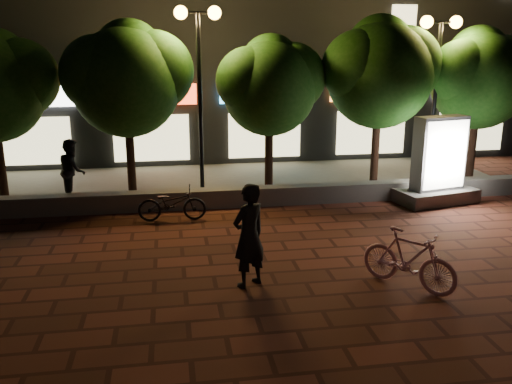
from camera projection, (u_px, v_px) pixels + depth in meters
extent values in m
plane|color=#5D281D|center=(293.00, 260.00, 11.12)|extent=(80.00, 80.00, 0.00)
cube|color=slate|center=(260.00, 196.00, 14.86)|extent=(16.00, 0.45, 0.50)
cube|color=slate|center=(247.00, 181.00, 17.30)|extent=(16.00, 5.00, 0.08)
cube|color=black|center=(224.00, 25.00, 22.17)|extent=(28.00, 8.00, 10.00)
cube|color=silver|center=(26.00, 96.00, 17.86)|extent=(3.20, 0.12, 0.70)
cube|color=beige|center=(31.00, 141.00, 18.26)|extent=(2.60, 0.10, 1.60)
cube|color=red|center=(149.00, 95.00, 18.48)|extent=(3.20, 0.12, 0.70)
cube|color=beige|center=(152.00, 138.00, 18.87)|extent=(2.60, 0.10, 1.60)
cube|color=#3AA5D7|center=(265.00, 93.00, 19.09)|extent=(3.20, 0.12, 0.70)
cube|color=beige|center=(265.00, 135.00, 19.49)|extent=(2.60, 0.10, 1.60)
cube|color=orange|center=(373.00, 91.00, 19.71)|extent=(3.20, 0.12, 0.70)
cube|color=beige|center=(371.00, 132.00, 20.11)|extent=(2.60, 0.10, 1.60)
cube|color=beige|center=(475.00, 90.00, 20.33)|extent=(3.20, 0.12, 0.70)
cube|color=beige|center=(470.00, 130.00, 20.72)|extent=(2.60, 0.10, 1.60)
cube|color=beige|center=(404.00, 22.00, 19.23)|extent=(0.90, 0.10, 1.20)
cylinder|color=black|center=(0.00, 160.00, 14.86)|extent=(0.24, 0.24, 2.25)
sphere|color=#255017|center=(20.00, 78.00, 14.58)|extent=(2.10, 2.10, 2.10)
cylinder|color=black|center=(130.00, 154.00, 15.39)|extent=(0.24, 0.24, 2.34)
sphere|color=#255017|center=(126.00, 83.00, 14.86)|extent=(3.00, 3.00, 3.00)
sphere|color=#255017|center=(153.00, 71.00, 15.09)|extent=(2.25, 2.25, 2.25)
sphere|color=#255017|center=(99.00, 74.00, 14.55)|extent=(2.10, 2.10, 2.10)
sphere|color=#255017|center=(129.00, 54.00, 15.01)|extent=(1.95, 1.95, 1.95)
cylinder|color=black|center=(269.00, 152.00, 16.02)|extent=(0.24, 0.24, 2.21)
sphere|color=#255017|center=(269.00, 89.00, 15.53)|extent=(2.70, 2.70, 2.70)
sphere|color=#255017|center=(291.00, 78.00, 15.75)|extent=(2.03, 2.03, 2.02)
sphere|color=#255017|center=(249.00, 81.00, 15.23)|extent=(1.89, 1.89, 1.89)
sphere|color=#255017|center=(271.00, 64.00, 15.70)|extent=(1.76, 1.76, 1.76)
cylinder|color=black|center=(375.00, 145.00, 16.50)|extent=(0.24, 0.24, 2.43)
sphere|color=#255017|center=(380.00, 76.00, 15.95)|extent=(3.10, 3.10, 3.10)
sphere|color=#255017|center=(402.00, 65.00, 16.18)|extent=(2.33, 2.33, 2.33)
sphere|color=#255017|center=(359.00, 68.00, 15.64)|extent=(2.17, 2.17, 2.17)
sphere|color=#255017|center=(380.00, 49.00, 16.10)|extent=(2.01, 2.02, 2.02)
cylinder|color=black|center=(472.00, 144.00, 17.01)|extent=(0.24, 0.24, 2.29)
sphere|color=#255017|center=(479.00, 81.00, 16.50)|extent=(2.90, 2.90, 2.90)
sphere|color=#255017|center=(498.00, 71.00, 16.72)|extent=(2.18, 2.17, 2.17)
sphere|color=#255017|center=(463.00, 73.00, 16.19)|extent=(2.03, 2.03, 2.03)
sphere|color=#255017|center=(478.00, 56.00, 16.65)|extent=(1.89, 1.88, 1.88)
cylinder|color=black|center=(200.00, 107.00, 15.15)|extent=(0.12, 0.12, 5.00)
cylinder|color=black|center=(198.00, 13.00, 14.49)|extent=(0.90, 0.08, 0.08)
sphere|color=#FAAE3E|center=(181.00, 12.00, 14.42)|extent=(0.36, 0.36, 0.36)
sphere|color=#FAAE3E|center=(214.00, 13.00, 14.56)|extent=(0.36, 0.36, 0.36)
cylinder|color=black|center=(434.00, 106.00, 16.26)|extent=(0.12, 0.12, 4.80)
cylinder|color=black|center=(441.00, 22.00, 15.62)|extent=(0.90, 0.08, 0.08)
sphere|color=#FAAE3E|center=(427.00, 22.00, 15.55)|extent=(0.36, 0.36, 0.36)
sphere|color=#FAAE3E|center=(456.00, 22.00, 15.69)|extent=(0.36, 0.36, 0.36)
cube|color=slate|center=(436.00, 195.00, 15.16)|extent=(2.40, 1.56, 0.37)
cube|color=#4C4C51|center=(439.00, 153.00, 14.84)|extent=(1.55, 0.82, 2.03)
cube|color=white|center=(446.00, 155.00, 14.60)|extent=(1.31, 0.33, 1.84)
cube|color=white|center=(433.00, 152.00, 15.08)|extent=(1.31, 0.33, 1.84)
imported|color=#BC778E|center=(409.00, 259.00, 9.75)|extent=(1.56, 1.71, 1.09)
imported|color=black|center=(249.00, 236.00, 9.71)|extent=(0.84, 0.77, 1.93)
imported|color=black|center=(172.00, 203.00, 13.49)|extent=(1.70, 0.65, 0.88)
imported|color=black|center=(72.00, 170.00, 14.82)|extent=(0.79, 0.94, 1.72)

